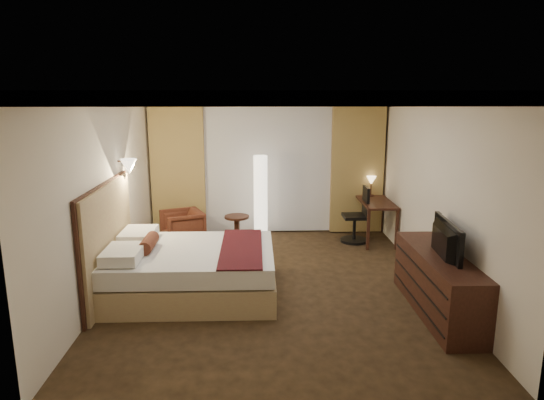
{
  "coord_description": "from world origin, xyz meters",
  "views": [
    {
      "loc": [
        -0.23,
        -6.47,
        2.69
      ],
      "look_at": [
        0.0,
        0.4,
        1.15
      ],
      "focal_mm": 32.0,
      "sensor_mm": 36.0,
      "label": 1
    }
  ],
  "objects_px": {
    "office_chair": "(355,214)",
    "television": "(440,231)",
    "side_table": "(237,229)",
    "dresser": "(438,284)",
    "desk": "(375,221)",
    "floor_lamp": "(261,198)",
    "armchair": "(182,226)",
    "bed": "(193,270)"
  },
  "relations": [
    {
      "from": "office_chair",
      "to": "television",
      "type": "relative_size",
      "value": 1.02
    },
    {
      "from": "side_table",
      "to": "dresser",
      "type": "height_order",
      "value": "dresser"
    },
    {
      "from": "desk",
      "to": "television",
      "type": "distance_m",
      "value": 3.07
    },
    {
      "from": "floor_lamp",
      "to": "office_chair",
      "type": "height_order",
      "value": "floor_lamp"
    },
    {
      "from": "armchair",
      "to": "office_chair",
      "type": "distance_m",
      "value": 3.12
    },
    {
      "from": "dresser",
      "to": "television",
      "type": "distance_m",
      "value": 0.67
    },
    {
      "from": "bed",
      "to": "side_table",
      "type": "bearing_deg",
      "value": 77.46
    },
    {
      "from": "bed",
      "to": "armchair",
      "type": "bearing_deg",
      "value": 102.15
    },
    {
      "from": "dresser",
      "to": "television",
      "type": "bearing_deg",
      "value": 180.0
    },
    {
      "from": "bed",
      "to": "floor_lamp",
      "type": "xyz_separation_m",
      "value": [
        0.94,
        2.4,
        0.47
      ]
    },
    {
      "from": "armchair",
      "to": "floor_lamp",
      "type": "distance_m",
      "value": 1.5
    },
    {
      "from": "floor_lamp",
      "to": "dresser",
      "type": "xyz_separation_m",
      "value": [
        2.15,
        -3.12,
        -0.41
      ]
    },
    {
      "from": "floor_lamp",
      "to": "desk",
      "type": "xyz_separation_m",
      "value": [
        2.1,
        -0.12,
        -0.42
      ]
    },
    {
      "from": "armchair",
      "to": "desk",
      "type": "bearing_deg",
      "value": 69.27
    },
    {
      "from": "bed",
      "to": "desk",
      "type": "xyz_separation_m",
      "value": [
        3.04,
        2.28,
        0.05
      ]
    },
    {
      "from": "floor_lamp",
      "to": "desk",
      "type": "bearing_deg",
      "value": -3.39
    },
    {
      "from": "office_chair",
      "to": "armchair",
      "type": "bearing_deg",
      "value": -178.62
    },
    {
      "from": "office_chair",
      "to": "dresser",
      "type": "relative_size",
      "value": 0.53
    },
    {
      "from": "bed",
      "to": "television",
      "type": "height_order",
      "value": "television"
    },
    {
      "from": "bed",
      "to": "dresser",
      "type": "height_order",
      "value": "dresser"
    },
    {
      "from": "side_table",
      "to": "desk",
      "type": "xyz_separation_m",
      "value": [
        2.53,
        -0.0,
        0.13
      ]
    },
    {
      "from": "television",
      "to": "side_table",
      "type": "bearing_deg",
      "value": 44.96
    },
    {
      "from": "bed",
      "to": "desk",
      "type": "height_order",
      "value": "desk"
    },
    {
      "from": "floor_lamp",
      "to": "office_chair",
      "type": "xyz_separation_m",
      "value": [
        1.71,
        -0.17,
        -0.28
      ]
    },
    {
      "from": "office_chair",
      "to": "dresser",
      "type": "height_order",
      "value": "office_chair"
    },
    {
      "from": "bed",
      "to": "armchair",
      "type": "distance_m",
      "value": 2.19
    },
    {
      "from": "floor_lamp",
      "to": "television",
      "type": "height_order",
      "value": "floor_lamp"
    },
    {
      "from": "bed",
      "to": "side_table",
      "type": "height_order",
      "value": "bed"
    },
    {
      "from": "dresser",
      "to": "floor_lamp",
      "type": "bearing_deg",
      "value": 124.59
    },
    {
      "from": "office_chair",
      "to": "floor_lamp",
      "type": "bearing_deg",
      "value": 173.87
    },
    {
      "from": "side_table",
      "to": "desk",
      "type": "relative_size",
      "value": 0.42
    },
    {
      "from": "desk",
      "to": "bed",
      "type": "bearing_deg",
      "value": -143.15
    },
    {
      "from": "desk",
      "to": "television",
      "type": "relative_size",
      "value": 1.16
    },
    {
      "from": "bed",
      "to": "television",
      "type": "relative_size",
      "value": 2.18
    },
    {
      "from": "side_table",
      "to": "floor_lamp",
      "type": "height_order",
      "value": "floor_lamp"
    },
    {
      "from": "side_table",
      "to": "dresser",
      "type": "xyz_separation_m",
      "value": [
        2.58,
        -2.99,
        0.14
      ]
    },
    {
      "from": "desk",
      "to": "dresser",
      "type": "relative_size",
      "value": 0.59
    },
    {
      "from": "side_table",
      "to": "desk",
      "type": "distance_m",
      "value": 2.54
    },
    {
      "from": "armchair",
      "to": "bed",
      "type": "bearing_deg",
      "value": -10.89
    },
    {
      "from": "dresser",
      "to": "television",
      "type": "relative_size",
      "value": 1.95
    },
    {
      "from": "armchair",
      "to": "desk",
      "type": "xyz_separation_m",
      "value": [
        3.5,
        0.14,
        0.03
      ]
    },
    {
      "from": "armchair",
      "to": "office_chair",
      "type": "relative_size",
      "value": 0.67
    }
  ]
}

